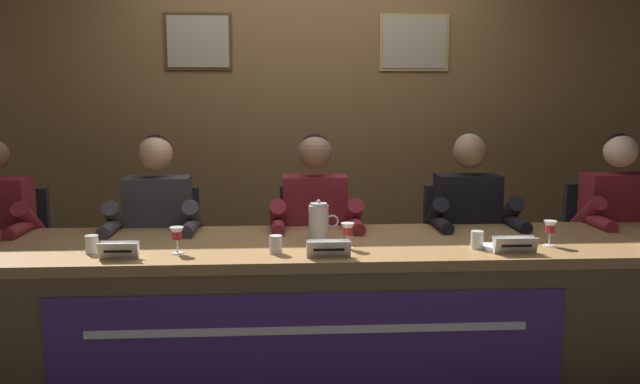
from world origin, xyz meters
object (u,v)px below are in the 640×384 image
at_px(nameplate_right, 515,245).
at_px(chair_left, 164,268).
at_px(nameplate_center, 329,249).
at_px(juice_glass_right, 550,228).
at_px(water_cup_center, 276,246).
at_px(chair_far_right, 601,261).
at_px(chair_far_left, 10,271).
at_px(chair_right, 460,264).
at_px(panelist_right, 471,225).
at_px(document_stack_right, 504,247).
at_px(juice_glass_center, 348,231).
at_px(water_pitcher_central, 319,222).
at_px(juice_glass_left, 177,235).
at_px(water_cup_left, 92,245).
at_px(panelist_center, 316,227).
at_px(water_cup_right, 477,241).
at_px(panelist_far_right, 621,223).
at_px(nameplate_left, 119,250).
at_px(conference_table, 321,290).
at_px(panelist_left, 156,229).
at_px(chair_center, 314,266).

bearing_deg(nameplate_right, chair_left, 152.83).
distance_m(nameplate_center, juice_glass_right, 1.10).
height_order(water_cup_center, chair_far_right, chair_far_right).
distance_m(chair_far_left, juice_glass_right, 3.00).
bearing_deg(juice_glass_right, chair_right, 105.88).
xyz_separation_m(panelist_right, document_stack_right, (-0.02, -0.60, 0.02)).
xyz_separation_m(nameplate_center, juice_glass_right, (1.09, 0.16, 0.05)).
xyz_separation_m(juice_glass_center, nameplate_right, (0.76, -0.14, -0.05)).
xyz_separation_m(water_pitcher_central, document_stack_right, (0.87, -0.21, -0.09)).
height_order(juice_glass_left, water_pitcher_central, water_pitcher_central).
relative_size(nameplate_center, water_pitcher_central, 0.95).
xyz_separation_m(water_cup_left, water_cup_center, (0.85, -0.05, 0.00)).
distance_m(juice_glass_left, panelist_center, 0.91).
height_order(panelist_right, chair_far_right, panelist_right).
distance_m(panelist_center, juice_glass_right, 1.25).
bearing_deg(water_cup_left, chair_far_right, 15.56).
distance_m(panelist_center, water_cup_right, 0.95).
height_order(chair_far_right, panelist_far_right, panelist_far_right).
relative_size(nameplate_center, nameplate_right, 0.99).
bearing_deg(water_cup_left, water_cup_right, -0.38).
bearing_deg(juice_glass_left, chair_far_right, 18.39).
relative_size(juice_glass_center, water_pitcher_central, 0.59).
distance_m(nameplate_left, panelist_far_right, 2.78).
relative_size(conference_table, panelist_right, 3.81).
bearing_deg(chair_far_right, panelist_left, -175.69).
relative_size(chair_center, panelist_center, 0.74).
bearing_deg(panelist_right, juice_glass_right, -68.96).
height_order(water_cup_left, water_cup_right, same).
height_order(chair_center, nameplate_right, chair_center).
distance_m(chair_far_left, chair_center, 1.77).
relative_size(chair_far_left, panelist_left, 0.74).
height_order(panelist_left, nameplate_right, panelist_left).
relative_size(nameplate_right, juice_glass_right, 1.61).
distance_m(chair_far_left, panelist_far_right, 3.56).
xyz_separation_m(panelist_left, juice_glass_center, (1.01, -0.56, 0.10)).
height_order(panelist_center, juice_glass_center, panelist_center).
distance_m(nameplate_center, panelist_far_right, 1.90).
height_order(chair_center, panelist_far_right, panelist_far_right).
distance_m(chair_center, chair_far_right, 1.77).
height_order(chair_center, panelist_center, panelist_center).
distance_m(chair_left, nameplate_center, 1.34).
bearing_deg(chair_left, conference_table, -39.49).
distance_m(chair_center, water_cup_center, 0.93).
bearing_deg(juice_glass_center, conference_table, 163.65).
xyz_separation_m(panelist_left, nameplate_left, (-0.03, -0.70, 0.05)).
relative_size(panelist_left, nameplate_right, 6.21).
distance_m(nameplate_left, water_cup_center, 0.70).
bearing_deg(conference_table, chair_center, 89.86).
xyz_separation_m(nameplate_center, water_cup_right, (0.72, 0.13, -0.00)).
distance_m(nameplate_left, nameplate_right, 1.80).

